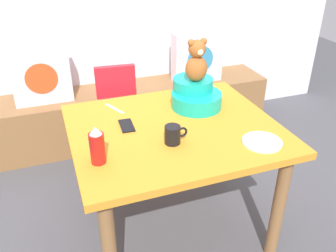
{
  "coord_description": "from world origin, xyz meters",
  "views": [
    {
      "loc": [
        -0.61,
        -1.59,
        1.69
      ],
      "look_at": [
        0.0,
        0.1,
        0.69
      ],
      "focal_mm": 38.42,
      "sensor_mm": 36.0,
      "label": 1
    }
  ],
  "objects_px": {
    "pillow_floral_left": "(41,75)",
    "pillow_floral_right": "(197,57)",
    "highchair": "(119,106)",
    "ketchup_bottle": "(97,146)",
    "dinner_plate_near": "(262,142)",
    "cell_phone": "(127,126)",
    "dining_table": "(174,144)",
    "infant_seat_teal": "(195,95)",
    "teddy_bear": "(197,62)",
    "coffee_mug": "(173,135)"
  },
  "relations": [
    {
      "from": "ketchup_bottle",
      "to": "coffee_mug",
      "type": "distance_m",
      "value": 0.39
    },
    {
      "from": "pillow_floral_left",
      "to": "ketchup_bottle",
      "type": "xyz_separation_m",
      "value": [
        0.2,
        -1.4,
        0.15
      ]
    },
    {
      "from": "dinner_plate_near",
      "to": "cell_phone",
      "type": "relative_size",
      "value": 1.39
    },
    {
      "from": "dining_table",
      "to": "cell_phone",
      "type": "xyz_separation_m",
      "value": [
        -0.24,
        0.09,
        0.11
      ]
    },
    {
      "from": "highchair",
      "to": "cell_phone",
      "type": "relative_size",
      "value": 5.49
    },
    {
      "from": "highchair",
      "to": "teddy_bear",
      "type": "relative_size",
      "value": 3.16
    },
    {
      "from": "pillow_floral_left",
      "to": "coffee_mug",
      "type": "relative_size",
      "value": 3.67
    },
    {
      "from": "highchair",
      "to": "ketchup_bottle",
      "type": "distance_m",
      "value": 1.08
    },
    {
      "from": "ketchup_bottle",
      "to": "coffee_mug",
      "type": "height_order",
      "value": "ketchup_bottle"
    },
    {
      "from": "pillow_floral_right",
      "to": "dinner_plate_near",
      "type": "relative_size",
      "value": 2.2
    },
    {
      "from": "pillow_floral_left",
      "to": "cell_phone",
      "type": "height_order",
      "value": "pillow_floral_left"
    },
    {
      "from": "infant_seat_teal",
      "to": "dinner_plate_near",
      "type": "bearing_deg",
      "value": -74.23
    },
    {
      "from": "infant_seat_teal",
      "to": "teddy_bear",
      "type": "distance_m",
      "value": 0.21
    },
    {
      "from": "coffee_mug",
      "to": "dinner_plate_near",
      "type": "bearing_deg",
      "value": -20.14
    },
    {
      "from": "infant_seat_teal",
      "to": "ketchup_bottle",
      "type": "xyz_separation_m",
      "value": [
        -0.66,
        -0.4,
        0.02
      ]
    },
    {
      "from": "highchair",
      "to": "cell_phone",
      "type": "distance_m",
      "value": 0.74
    },
    {
      "from": "pillow_floral_right",
      "to": "highchair",
      "type": "distance_m",
      "value": 0.92
    },
    {
      "from": "teddy_bear",
      "to": "dinner_plate_near",
      "type": "relative_size",
      "value": 1.25
    },
    {
      "from": "pillow_floral_left",
      "to": "dinner_plate_near",
      "type": "relative_size",
      "value": 2.2
    },
    {
      "from": "pillow_floral_left",
      "to": "dining_table",
      "type": "xyz_separation_m",
      "value": [
        0.65,
        -1.21,
        -0.05
      ]
    },
    {
      "from": "teddy_bear",
      "to": "cell_phone",
      "type": "xyz_separation_m",
      "value": [
        -0.45,
        -0.11,
        -0.27
      ]
    },
    {
      "from": "pillow_floral_left",
      "to": "pillow_floral_right",
      "type": "distance_m",
      "value": 1.32
    },
    {
      "from": "infant_seat_teal",
      "to": "pillow_floral_left",
      "type": "bearing_deg",
      "value": 130.46
    },
    {
      "from": "highchair",
      "to": "dinner_plate_near",
      "type": "relative_size",
      "value": 3.95
    },
    {
      "from": "pillow_floral_left",
      "to": "pillow_floral_right",
      "type": "bearing_deg",
      "value": 0.0
    },
    {
      "from": "pillow_floral_right",
      "to": "infant_seat_teal",
      "type": "distance_m",
      "value": 1.11
    },
    {
      "from": "coffee_mug",
      "to": "cell_phone",
      "type": "distance_m",
      "value": 0.31
    },
    {
      "from": "coffee_mug",
      "to": "dinner_plate_near",
      "type": "xyz_separation_m",
      "value": [
        0.42,
        -0.15,
        -0.04
      ]
    },
    {
      "from": "teddy_bear",
      "to": "cell_phone",
      "type": "distance_m",
      "value": 0.54
    },
    {
      "from": "highchair",
      "to": "coffee_mug",
      "type": "bearing_deg",
      "value": -85.67
    },
    {
      "from": "dining_table",
      "to": "infant_seat_teal",
      "type": "bearing_deg",
      "value": 43.77
    },
    {
      "from": "pillow_floral_right",
      "to": "cell_phone",
      "type": "distance_m",
      "value": 1.44
    },
    {
      "from": "pillow_floral_right",
      "to": "ketchup_bottle",
      "type": "distance_m",
      "value": 1.8
    },
    {
      "from": "pillow_floral_left",
      "to": "ketchup_bottle",
      "type": "bearing_deg",
      "value": -81.89
    },
    {
      "from": "infant_seat_teal",
      "to": "ketchup_bottle",
      "type": "distance_m",
      "value": 0.77
    },
    {
      "from": "teddy_bear",
      "to": "coffee_mug",
      "type": "bearing_deg",
      "value": -127.77
    },
    {
      "from": "dinner_plate_near",
      "to": "cell_phone",
      "type": "height_order",
      "value": "dinner_plate_near"
    },
    {
      "from": "highchair",
      "to": "infant_seat_teal",
      "type": "height_order",
      "value": "infant_seat_teal"
    },
    {
      "from": "infant_seat_teal",
      "to": "ketchup_bottle",
      "type": "relative_size",
      "value": 1.78
    },
    {
      "from": "ketchup_bottle",
      "to": "dinner_plate_near",
      "type": "bearing_deg",
      "value": -8.01
    },
    {
      "from": "pillow_floral_right",
      "to": "pillow_floral_left",
      "type": "bearing_deg",
      "value": 180.0
    },
    {
      "from": "dining_table",
      "to": "highchair",
      "type": "xyz_separation_m",
      "value": [
        -0.14,
        0.79,
        -0.11
      ]
    },
    {
      "from": "pillow_floral_left",
      "to": "infant_seat_teal",
      "type": "distance_m",
      "value": 1.33
    },
    {
      "from": "pillow_floral_right",
      "to": "dinner_plate_near",
      "type": "bearing_deg",
      "value": -101.83
    },
    {
      "from": "pillow_floral_left",
      "to": "dining_table",
      "type": "height_order",
      "value": "pillow_floral_left"
    },
    {
      "from": "pillow_floral_right",
      "to": "highchair",
      "type": "xyz_separation_m",
      "value": [
        -0.81,
        -0.42,
        -0.16
      ]
    },
    {
      "from": "pillow_floral_right",
      "to": "coffee_mug",
      "type": "xyz_separation_m",
      "value": [
        -0.74,
        -1.36,
        0.11
      ]
    },
    {
      "from": "coffee_mug",
      "to": "cell_phone",
      "type": "bearing_deg",
      "value": 125.84
    },
    {
      "from": "pillow_floral_right",
      "to": "coffee_mug",
      "type": "bearing_deg",
      "value": -118.44
    },
    {
      "from": "teddy_bear",
      "to": "ketchup_bottle",
      "type": "relative_size",
      "value": 1.35
    }
  ]
}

